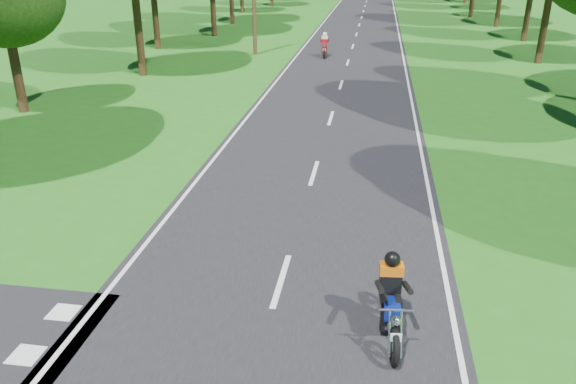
# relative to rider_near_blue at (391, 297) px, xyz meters

# --- Properties ---
(ground) EXTENTS (160.00, 160.00, 0.00)m
(ground) POSITION_rel_rider_near_blue_xyz_m (-2.13, -0.60, -0.78)
(ground) COLOR #236015
(ground) RESTS_ON ground
(main_road) EXTENTS (7.00, 140.00, 0.02)m
(main_road) POSITION_rel_rider_near_blue_xyz_m (-2.13, 49.40, -0.77)
(main_road) COLOR black
(main_road) RESTS_ON ground
(road_markings) EXTENTS (7.40, 140.00, 0.01)m
(road_markings) POSITION_rel_rider_near_blue_xyz_m (-2.26, 47.53, -0.75)
(road_markings) COLOR silver
(road_markings) RESTS_ON main_road
(rider_near_blue) EXTENTS (0.78, 1.87, 1.51)m
(rider_near_blue) POSITION_rel_rider_near_blue_xyz_m (0.00, 0.00, 0.00)
(rider_near_blue) COLOR navy
(rider_near_blue) RESTS_ON main_road
(rider_far_red) EXTENTS (0.73, 1.80, 1.47)m
(rider_far_red) POSITION_rel_rider_near_blue_xyz_m (-3.69, 27.13, -0.02)
(rider_far_red) COLOR #A4180C
(rider_far_red) RESTS_ON main_road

